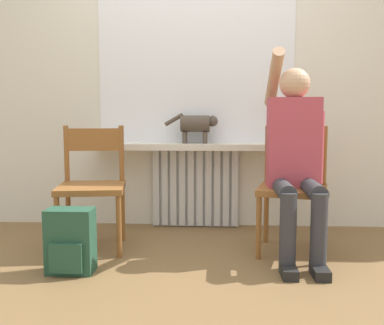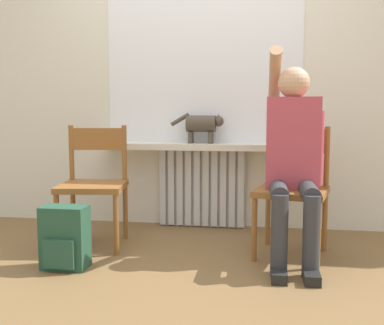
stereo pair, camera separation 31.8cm
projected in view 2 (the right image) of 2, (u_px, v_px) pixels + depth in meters
name	position (u px, v px, depth m)	size (l,w,h in m)	color
ground_plane	(176.00, 274.00, 2.65)	(12.00, 12.00, 0.00)	brown
wall_with_window	(203.00, 64.00, 3.71)	(7.00, 0.06, 2.70)	silver
radiator	(202.00, 188.00, 3.74)	(0.72, 0.08, 0.65)	silver
windowsill	(201.00, 146.00, 3.63)	(1.67, 0.25, 0.05)	silver
window_glass	(203.00, 69.00, 3.68)	(1.60, 0.01, 1.20)	white
chair_left	(94.00, 183.00, 3.20)	(0.50, 0.50, 0.86)	brown
chair_right	(293.00, 188.00, 2.99)	(0.54, 0.54, 0.86)	brown
person	(293.00, 153.00, 2.86)	(0.36, 0.97, 1.37)	#333338
cat	(202.00, 124.00, 3.62)	(0.44, 0.13, 0.25)	#4C4238
backpack	(65.00, 238.00, 2.73)	(0.27, 0.19, 0.39)	#234C38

